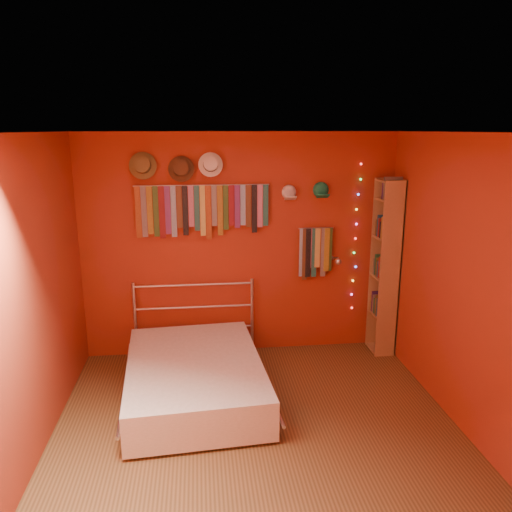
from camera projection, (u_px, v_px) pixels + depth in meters
name	position (u px, v px, depth m)	size (l,w,h in m)	color
ground	(259.00, 437.00, 4.21)	(3.50, 3.50, 0.00)	#53381C
back_wall	(240.00, 246.00, 5.59)	(3.50, 0.02, 2.50)	maroon
right_wall	(470.00, 288.00, 4.10)	(0.02, 3.50, 2.50)	maroon
left_wall	(26.00, 305.00, 3.71)	(0.02, 3.50, 2.50)	maroon
ceiling	(259.00, 132.00, 3.60)	(3.50, 3.50, 0.02)	white
tie_rack	(201.00, 208.00, 5.37)	(1.45, 0.03, 0.60)	silver
small_tie_rack	(315.00, 251.00, 5.64)	(0.40, 0.03, 0.60)	silver
fedora_olive	(142.00, 165.00, 5.16)	(0.29, 0.16, 0.28)	brown
fedora_brown	(181.00, 169.00, 5.21)	(0.27, 0.15, 0.27)	#4D301B
fedora_white	(211.00, 164.00, 5.24)	(0.26, 0.14, 0.26)	white
cap_white	(289.00, 192.00, 5.45)	(0.17, 0.21, 0.17)	silver
cap_green	(321.00, 190.00, 5.48)	(0.18, 0.22, 0.18)	#1C7E56
fairy_lights	(356.00, 239.00, 5.68)	(0.06, 0.02, 1.70)	#FF3333
reading_lamp	(337.00, 261.00, 5.52)	(0.07, 0.30, 0.09)	silver
bookshelf	(388.00, 267.00, 5.62)	(0.25, 0.34, 2.00)	#9D7446
bed	(195.00, 377.00, 4.79)	(1.47, 1.89, 0.89)	silver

